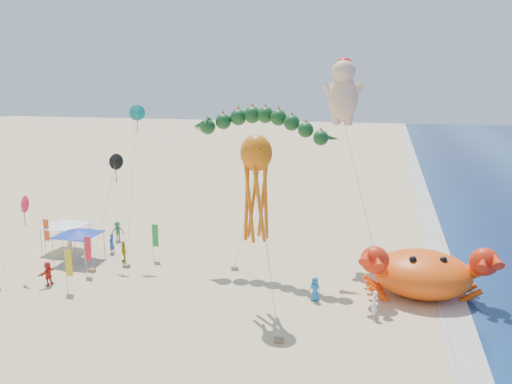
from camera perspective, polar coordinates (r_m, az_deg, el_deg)
ground at (r=36.72m, az=2.26°, el=-10.78°), size 320.00×320.00×0.00m
foam_strip at (r=36.30m, az=21.51°, el=-11.95°), size 320.00×320.00×0.00m
crab_inflatable at (r=36.43m, az=18.47°, el=-8.70°), size 8.97×6.74×3.93m
dragon_kite at (r=38.33m, az=0.59°, el=7.28°), size 11.23×3.01×12.28m
cherub_kite at (r=41.44m, az=9.95°, el=11.44°), size 5.28×7.02×16.43m
octopus_kite at (r=31.22m, az=0.03°, el=1.39°), size 3.73×5.41×11.33m
canopy_blue at (r=43.63m, az=-19.67°, el=-4.34°), size 3.44×3.44×2.71m
canopy_white at (r=46.72m, az=-20.99°, el=-3.36°), size 3.47×3.47×2.71m
feather_flags at (r=41.53m, az=-18.48°, el=-5.70°), size 10.31×7.57×3.20m
beachgoers at (r=42.09m, az=-14.50°, el=-6.82°), size 28.06×12.08×1.84m
small_kites at (r=41.08m, az=-18.13°, el=2.40°), size 7.59×10.05×12.76m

